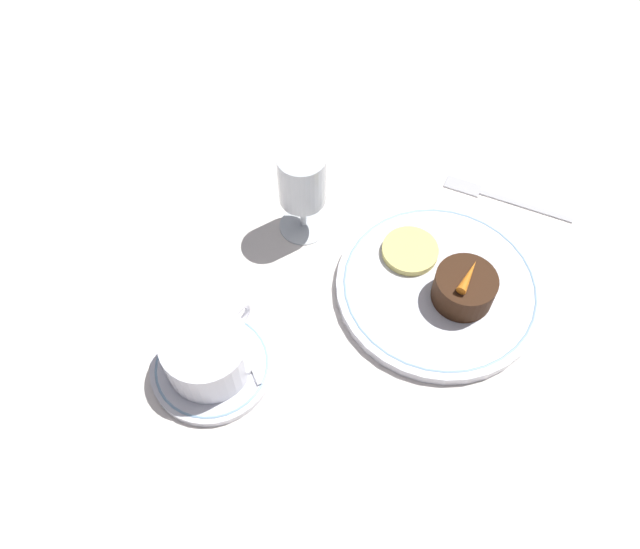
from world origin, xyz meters
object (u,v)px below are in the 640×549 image
(fork, at_px, (493,195))
(dessert_cake, at_px, (465,286))
(wine_glass, at_px, (302,184))
(dinner_plate, at_px, (438,288))
(coffee_cup, at_px, (207,352))

(fork, height_order, dessert_cake, dessert_cake)
(wine_glass, relative_size, dessert_cake, 1.76)
(dinner_plate, distance_m, wine_glass, 0.21)
(dinner_plate, relative_size, wine_glass, 1.96)
(dinner_plate, height_order, dessert_cake, dessert_cake)
(coffee_cup, xyz_separation_m, fork, (0.43, -0.14, -0.04))
(coffee_cup, distance_m, dessert_cake, 0.32)
(dinner_plate, height_order, fork, dinner_plate)
(dinner_plate, distance_m, coffee_cup, 0.30)
(coffee_cup, bearing_deg, fork, -18.60)
(fork, relative_size, dessert_cake, 2.39)
(coffee_cup, relative_size, fork, 0.70)
(wine_glass, bearing_deg, fork, -42.66)
(coffee_cup, xyz_separation_m, dessert_cake, (0.25, -0.19, -0.01))
(dessert_cake, bearing_deg, dinner_plate, 100.05)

